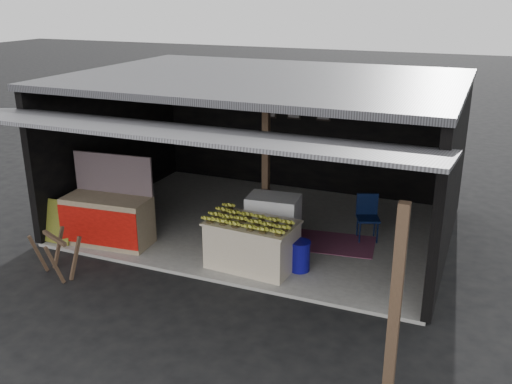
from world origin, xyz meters
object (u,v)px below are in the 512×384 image
at_px(banana_table, 252,244).
at_px(neighbor_stall, 108,218).
at_px(plastic_chair, 367,213).
at_px(water_barrel, 300,257).
at_px(white_crate, 273,223).
at_px(sawhorse, 56,251).

distance_m(banana_table, neighbor_stall, 2.83).
xyz_separation_m(banana_table, plastic_chair, (1.53, 1.94, 0.10)).
bearing_deg(water_barrel, plastic_chair, 67.22).
bearing_deg(banana_table, plastic_chair, 55.61).
bearing_deg(water_barrel, neighbor_stall, -175.33).
xyz_separation_m(white_crate, water_barrel, (0.72, -0.63, -0.26)).
bearing_deg(neighbor_stall, plastic_chair, 20.34).
bearing_deg(white_crate, neighbor_stall, -167.28).
height_order(sawhorse, water_barrel, sawhorse).
xyz_separation_m(sawhorse, plastic_chair, (4.42, 3.41, 0.11)).
bearing_deg(water_barrel, sawhorse, -155.90).
height_order(white_crate, sawhorse, white_crate).
bearing_deg(sawhorse, white_crate, 60.55).
bearing_deg(plastic_chair, water_barrel, -133.97).
bearing_deg(sawhorse, water_barrel, 47.01).
bearing_deg(white_crate, banana_table, -100.01).
xyz_separation_m(banana_table, neighbor_stall, (-2.83, -0.12, 0.08)).
height_order(white_crate, water_barrel, white_crate).
relative_size(banana_table, water_barrel, 3.12).
bearing_deg(plastic_chair, neighbor_stall, -175.95).
height_order(banana_table, white_crate, white_crate).
bearing_deg(neighbor_stall, water_barrel, -0.24).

